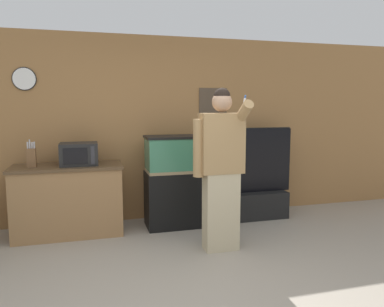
# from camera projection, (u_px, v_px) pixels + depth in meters

# --- Properties ---
(ground_plane) EXTENTS (18.00, 18.00, 0.00)m
(ground_plane) POSITION_uv_depth(u_px,v_px,m) (187.00, 301.00, 3.15)
(ground_plane) COLOR gray
(wall_back_paneled) EXTENTS (10.00, 0.08, 2.60)m
(wall_back_paneled) POSITION_uv_depth(u_px,v_px,m) (143.00, 129.00, 5.32)
(wall_back_paneled) COLOR olive
(wall_back_paneled) RESTS_ON ground_plane
(counter_island) EXTENTS (1.35, 0.63, 0.89)m
(counter_island) POSITION_uv_depth(u_px,v_px,m) (68.00, 200.00, 4.73)
(counter_island) COLOR olive
(counter_island) RESTS_ON ground_plane
(microwave) EXTENTS (0.46, 0.38, 0.28)m
(microwave) POSITION_uv_depth(u_px,v_px,m) (79.00, 154.00, 4.69)
(microwave) COLOR black
(microwave) RESTS_ON counter_island
(knife_block) EXTENTS (0.11, 0.09, 0.34)m
(knife_block) POSITION_uv_depth(u_px,v_px,m) (31.00, 157.00, 4.54)
(knife_block) COLOR brown
(knife_block) RESTS_ON counter_island
(aquarium_on_stand) EXTENTS (0.83, 0.48, 1.23)m
(aquarium_on_stand) POSITION_uv_depth(u_px,v_px,m) (176.00, 181.00, 5.06)
(aquarium_on_stand) COLOR black
(aquarium_on_stand) RESTS_ON ground_plane
(tv_on_stand) EXTENTS (1.14, 0.40, 1.32)m
(tv_on_stand) POSITION_uv_depth(u_px,v_px,m) (254.00, 192.00, 5.45)
(tv_on_stand) COLOR black
(tv_on_stand) RESTS_ON ground_plane
(person_standing) EXTENTS (0.57, 0.43, 1.83)m
(person_standing) POSITION_uv_depth(u_px,v_px,m) (221.00, 167.00, 4.17)
(person_standing) COLOR #BCAD89
(person_standing) RESTS_ON ground_plane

